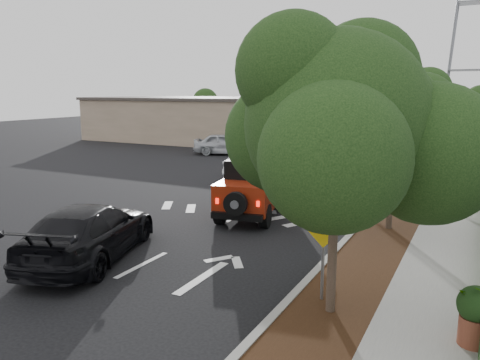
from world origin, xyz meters
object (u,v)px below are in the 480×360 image
Objects in this scene: black_suv_oncoming at (90,231)px; speed_hump_sign at (324,236)px; red_jeep at (254,187)px; silver_suv_ahead at (319,177)px.

speed_hump_sign is (6.94, 0.19, 0.82)m from black_suv_oncoming.
red_jeep is 6.89m from black_suv_oncoming.
speed_hump_sign is at bearing -63.92° from red_jeep.
black_suv_oncoming is at bearing -119.10° from red_jeep.
red_jeep is 7.97m from speed_hump_sign.
speed_hump_sign reaches higher than black_suv_oncoming.
black_suv_oncoming is at bearing -102.52° from silver_suv_ahead.
speed_hump_sign is at bearing -68.87° from silver_suv_ahead.
silver_suv_ahead is 2.37× the size of speed_hump_sign.
silver_suv_ahead is at bearing 103.02° from speed_hump_sign.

